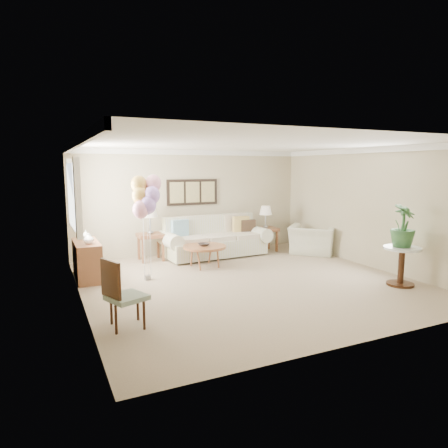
% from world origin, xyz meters
% --- Properties ---
extents(ground_plane, '(6.00, 6.00, 0.00)m').
position_xyz_m(ground_plane, '(0.00, 0.00, 0.00)').
color(ground_plane, tan).
extents(room_shell, '(6.04, 6.04, 2.60)m').
position_xyz_m(room_shell, '(-0.11, 0.09, 1.63)').
color(room_shell, '#B8AE92').
rests_on(room_shell, ground).
extents(wall_art_triptych, '(1.35, 0.06, 0.65)m').
position_xyz_m(wall_art_triptych, '(0.00, 2.96, 1.55)').
color(wall_art_triptych, black).
rests_on(wall_art_triptych, ground).
extents(sofa, '(2.73, 1.14, 0.99)m').
position_xyz_m(sofa, '(0.32, 2.31, 0.39)').
color(sofa, beige).
rests_on(sofa, ground).
extents(end_table_left, '(0.59, 0.54, 0.64)m').
position_xyz_m(end_table_left, '(-1.23, 2.49, 0.54)').
color(end_table_left, brown).
rests_on(end_table_left, ground).
extents(end_table_right, '(0.57, 0.51, 0.62)m').
position_xyz_m(end_table_right, '(1.77, 2.30, 0.52)').
color(end_table_right, brown).
rests_on(end_table_right, ground).
extents(lamp_left, '(0.37, 0.37, 0.65)m').
position_xyz_m(lamp_left, '(-1.23, 2.49, 1.13)').
color(lamp_left, gray).
rests_on(lamp_left, end_table_left).
extents(lamp_right, '(0.32, 0.32, 0.57)m').
position_xyz_m(lamp_right, '(1.77, 2.30, 1.05)').
color(lamp_right, gray).
rests_on(lamp_right, end_table_right).
extents(coffee_table, '(0.94, 0.94, 0.48)m').
position_xyz_m(coffee_table, '(-0.32, 1.38, 0.44)').
color(coffee_table, brown).
rests_on(coffee_table, ground).
extents(decor_bowl, '(0.26, 0.26, 0.06)m').
position_xyz_m(decor_bowl, '(-0.34, 1.36, 0.51)').
color(decor_bowl, '#2A2422').
rests_on(decor_bowl, coffee_table).
extents(armchair, '(1.45, 1.45, 0.71)m').
position_xyz_m(armchair, '(2.68, 1.51, 0.36)').
color(armchair, beige).
rests_on(armchair, ground).
extents(side_table, '(0.67, 0.67, 0.72)m').
position_xyz_m(side_table, '(2.47, -1.42, 0.55)').
color(side_table, silver).
rests_on(side_table, ground).
extents(potted_plant, '(0.52, 0.52, 0.78)m').
position_xyz_m(potted_plant, '(2.46, -1.40, 1.11)').
color(potted_plant, '#295530').
rests_on(potted_plant, side_table).
extents(accent_chair, '(0.60, 0.60, 0.95)m').
position_xyz_m(accent_chair, '(-2.60, -1.26, 0.49)').
color(accent_chair, gray).
rests_on(accent_chair, ground).
extents(credenza, '(0.46, 1.20, 0.74)m').
position_xyz_m(credenza, '(-2.76, 1.50, 0.37)').
color(credenza, brown).
rests_on(credenza, ground).
extents(vase_white, '(0.22, 0.22, 0.21)m').
position_xyz_m(vase_white, '(-2.74, 1.22, 0.84)').
color(vase_white, silver).
rests_on(vase_white, credenza).
extents(vase_sage, '(0.21, 0.21, 0.20)m').
position_xyz_m(vase_sage, '(-2.74, 1.68, 0.84)').
color(vase_sage, '#ABB4A4').
rests_on(vase_sage, credenza).
extents(balloon_cluster, '(0.60, 0.53, 2.04)m').
position_xyz_m(balloon_cluster, '(-1.71, 0.89, 1.64)').
color(balloon_cluster, gray).
rests_on(balloon_cluster, ground).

